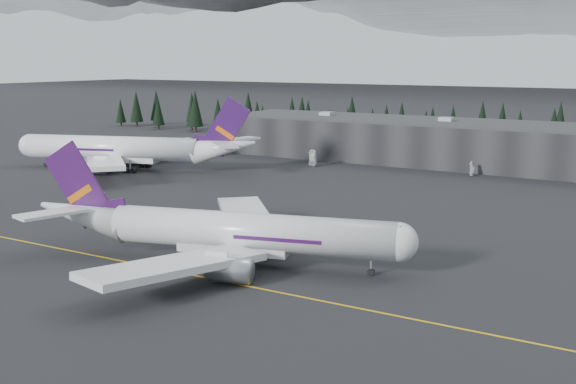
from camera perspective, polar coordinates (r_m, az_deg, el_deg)
The scene contains 8 objects.
ground at distance 105.62m, azimuth -5.75°, elevation -6.51°, with size 1400.00×1400.00×0.00m, color black.
taxiline at distance 104.12m, azimuth -6.42°, elevation -6.77°, with size 400.00×0.40×0.02m, color gold.
terminal at distance 215.43m, azimuth 14.88°, elevation 3.66°, with size 160.00×30.00×12.60m.
treeline at distance 250.77m, azimuth 17.38°, elevation 4.74°, with size 360.00×20.00×15.00m, color black.
jet_main at distance 110.14m, azimuth -5.54°, elevation -3.04°, with size 60.12×54.60×18.05m.
jet_parked at distance 205.45m, azimuth -12.19°, elevation 3.34°, with size 68.81×61.86×20.83m.
gse_vehicle_a at distance 208.17m, azimuth 2.00°, elevation 2.22°, with size 2.26×4.90×1.36m, color silver.
gse_vehicle_b at distance 197.38m, azimuth 14.37°, elevation 1.43°, with size 1.60×3.98×1.35m, color silver.
Camera 1 is at (61.74, -79.92, 30.95)m, focal length 45.00 mm.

